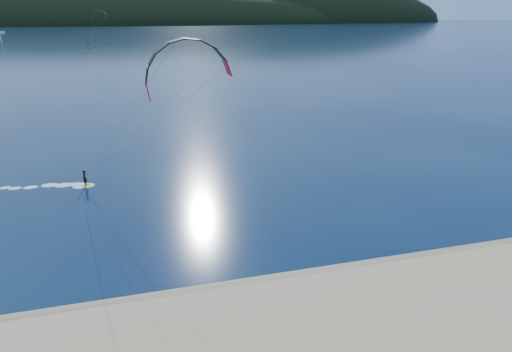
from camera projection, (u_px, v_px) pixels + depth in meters
The scene contains 4 objects.
wet_sand at pixel (201, 299), 24.50m from camera, with size 220.00×2.50×0.10m.
headland at pixel (136, 23), 694.59m from camera, with size 1200.00×310.00×140.00m.
kitesurfer_near at pixel (181, 88), 33.66m from camera, with size 23.72×9.39×14.34m.
kitesurfer_far at pixel (100, 17), 199.39m from camera, with size 11.01×5.41×15.52m.
Camera 1 is at (-2.26, -16.10, 15.17)m, focal length 30.45 mm.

